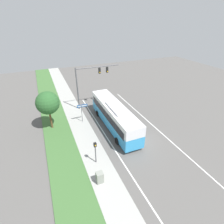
{
  "coord_description": "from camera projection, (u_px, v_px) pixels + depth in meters",
  "views": [
    {
      "loc": [
        -10.1,
        -14.71,
        14.03
      ],
      "look_at": [
        -1.61,
        5.49,
        1.85
      ],
      "focal_mm": 28.0,
      "sensor_mm": 36.0,
      "label": 1
    }
  ],
  "objects": [
    {
      "name": "ground_plane",
      "position": [
        140.0,
        142.0,
        22.09
      ],
      "size": [
        80.0,
        80.0,
        0.0
      ],
      "primitive_type": "plane",
      "color": "#565451"
    },
    {
      "name": "sidewalk",
      "position": [
        94.0,
        155.0,
        19.96
      ],
      "size": [
        2.8,
        80.0,
        0.12
      ],
      "color": "#9E9E99",
      "rests_on": "ground_plane"
    },
    {
      "name": "grass_verge",
      "position": [
        65.0,
        163.0,
        18.88
      ],
      "size": [
        3.6,
        80.0,
        0.1
      ],
      "color": "#3D6633",
      "rests_on": "ground_plane"
    },
    {
      "name": "lane_divider_near",
      "position": [
        114.0,
        149.0,
        20.87
      ],
      "size": [
        0.14,
        30.0,
        0.01
      ],
      "color": "silver",
      "rests_on": "ground_plane"
    },
    {
      "name": "lane_divider_far",
      "position": [
        164.0,
        135.0,
        23.31
      ],
      "size": [
        0.14,
        30.0,
        0.01
      ],
      "color": "silver",
      "rests_on": "ground_plane"
    },
    {
      "name": "bus",
      "position": [
        114.0,
        115.0,
        24.16
      ],
      "size": [
        2.64,
        12.05,
        3.6
      ],
      "color": "#3393D1",
      "rests_on": "ground_plane"
    },
    {
      "name": "signal_gantry",
      "position": [
        90.0,
        79.0,
        27.97
      ],
      "size": [
        7.28,
        0.41,
        7.1
      ],
      "color": "#4C4C51",
      "rests_on": "ground_plane"
    },
    {
      "name": "pedestrian_signal",
      "position": [
        95.0,
        149.0,
        18.03
      ],
      "size": [
        0.28,
        0.34,
        2.73
      ],
      "color": "#4C4C51",
      "rests_on": "ground_plane"
    },
    {
      "name": "street_sign",
      "position": [
        82.0,
        110.0,
        25.17
      ],
      "size": [
        1.53,
        0.08,
        2.95
      ],
      "color": "#4C4C51",
      "rests_on": "ground_plane"
    },
    {
      "name": "utility_cabinet",
      "position": [
        100.0,
        177.0,
        16.37
      ],
      "size": [
        0.65,
        0.59,
        1.18
      ],
      "color": "gray",
      "rests_on": "sidewalk"
    },
    {
      "name": "roadside_tree",
      "position": [
        48.0,
        103.0,
        22.87
      ],
      "size": [
        3.07,
        3.07,
        5.4
      ],
      "color": "brown",
      "rests_on": "grass_verge"
    }
  ]
}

